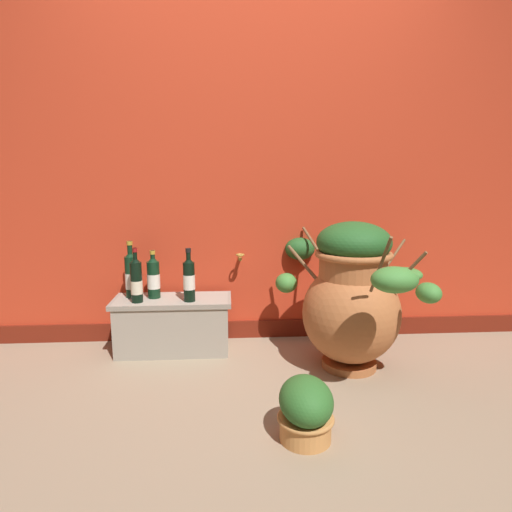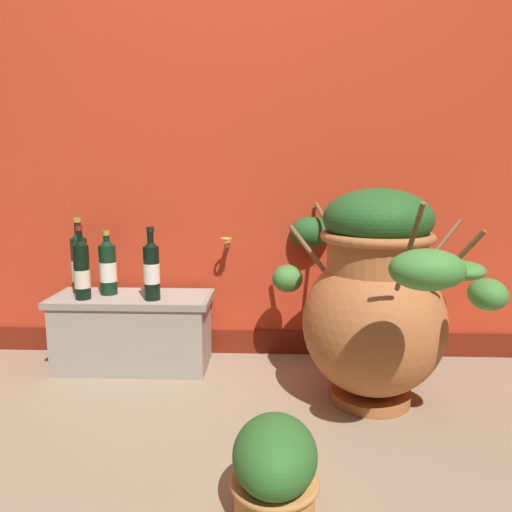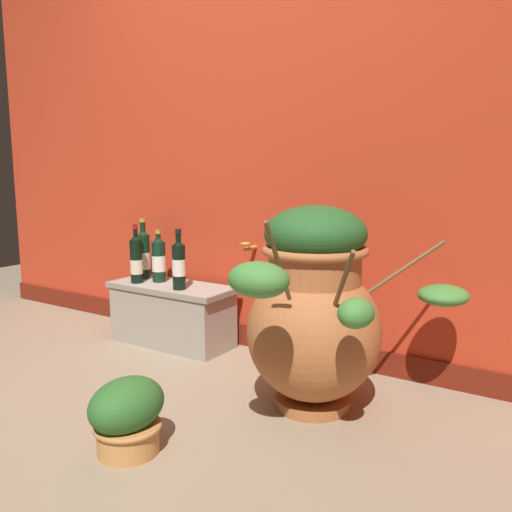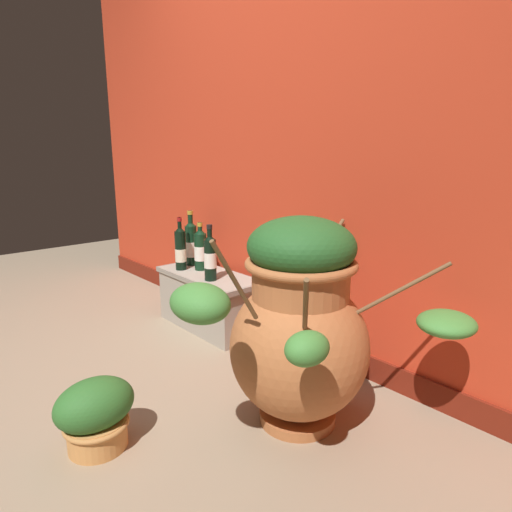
# 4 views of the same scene
# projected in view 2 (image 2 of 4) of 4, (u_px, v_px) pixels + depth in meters

# --- Properties ---
(ground_plane) EXTENTS (7.00, 7.00, 0.00)m
(ground_plane) POSITION_uv_depth(u_px,v_px,m) (217.00, 489.00, 1.46)
(ground_plane) COLOR gray
(back_wall) EXTENTS (4.40, 0.33, 2.60)m
(back_wall) POSITION_uv_depth(u_px,v_px,m) (243.00, 91.00, 2.41)
(back_wall) COLOR red
(back_wall) RESTS_ON ground_plane
(terracotta_urn) EXTENTS (0.94, 1.15, 0.85)m
(terracotta_urn) POSITION_uv_depth(u_px,v_px,m) (375.00, 297.00, 1.94)
(terracotta_urn) COLOR #B26638
(terracotta_urn) RESTS_ON ground_plane
(stone_ledge) EXTENTS (0.73, 0.31, 0.34)m
(stone_ledge) POSITION_uv_depth(u_px,v_px,m) (133.00, 328.00, 2.33)
(stone_ledge) COLOR #9E9384
(stone_ledge) RESTS_ON ground_plane
(wine_bottle_left) EXTENTS (0.08, 0.08, 0.36)m
(wine_bottle_left) POSITION_uv_depth(u_px,v_px,m) (80.00, 262.00, 2.33)
(wine_bottle_left) COLOR black
(wine_bottle_left) RESTS_ON stone_ledge
(wine_bottle_middle) EXTENTS (0.07, 0.07, 0.33)m
(wine_bottle_middle) POSITION_uv_depth(u_px,v_px,m) (152.00, 268.00, 2.21)
(wine_bottle_middle) COLOR black
(wine_bottle_middle) RESTS_ON stone_ledge
(wine_bottle_right) EXTENTS (0.07, 0.07, 0.33)m
(wine_bottle_right) POSITION_uv_depth(u_px,v_px,m) (82.00, 269.00, 2.22)
(wine_bottle_right) COLOR black
(wine_bottle_right) RESTS_ON stone_ledge
(wine_bottle_back) EXTENTS (0.08, 0.08, 0.30)m
(wine_bottle_back) POSITION_uv_depth(u_px,v_px,m) (108.00, 266.00, 2.31)
(wine_bottle_back) COLOR black
(wine_bottle_back) RESTS_ON stone_ledge
(potted_shrub) EXTENTS (0.24, 0.30, 0.27)m
(potted_shrub) POSITION_uv_depth(u_px,v_px,m) (275.00, 468.00, 1.32)
(potted_shrub) COLOR #D68E4C
(potted_shrub) RESTS_ON ground_plane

